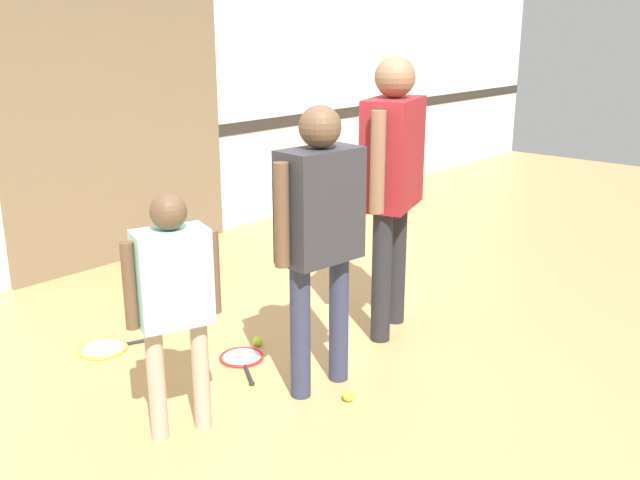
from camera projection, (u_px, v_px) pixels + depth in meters
name	position (u px, v px, depth m)	size (l,w,h in m)	color
ground_plane	(338.00, 372.00, 4.34)	(16.00, 16.00, 0.00)	tan
wall_back	(60.00, 81.00, 5.72)	(16.00, 0.07, 3.20)	silver
wall_panel	(119.00, 127.00, 6.14)	(2.19, 0.05, 2.36)	#756047
person_instructor	(320.00, 220.00, 3.88)	(0.62, 0.30, 1.63)	#2D334C
person_student_left	(173.00, 290.00, 3.48)	(0.46, 0.31, 1.27)	tan
person_student_right	(392.00, 168.00, 4.61)	(0.67, 0.43, 1.85)	#232328
racket_spare_on_floor	(242.00, 359.00, 4.49)	(0.41, 0.51, 0.03)	red
racket_second_spare	(106.00, 348.00, 4.64)	(0.57, 0.41, 0.03)	#C6D838
tennis_ball_near_instructor	(348.00, 396.00, 4.00)	(0.07, 0.07, 0.07)	#CCE038
tennis_ball_by_spare_racket	(258.00, 341.00, 4.69)	(0.07, 0.07, 0.07)	#CCE038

